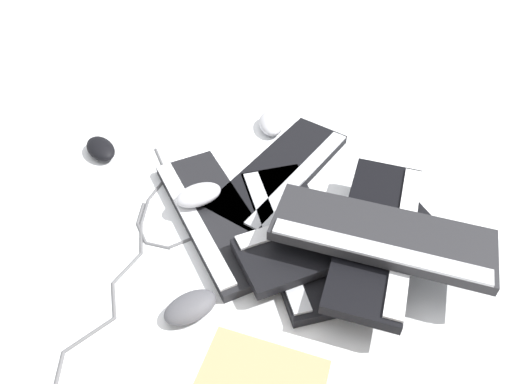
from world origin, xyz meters
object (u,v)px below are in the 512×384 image
keyboard_3 (336,236)px  keyboard_4 (378,233)px  mouse_2 (101,149)px  mouse_3 (271,124)px  keyboard_0 (294,235)px  keyboard_1 (281,172)px  keyboard_5 (381,236)px  mouse_1 (199,195)px  mouse_0 (190,307)px  keyboard_2 (214,216)px

keyboard_3 → keyboard_4: 0.09m
mouse_2 → mouse_3: bearing=-112.0°
keyboard_0 → keyboard_1: bearing=153.9°
keyboard_5 → mouse_1: keyboard_5 is taller
keyboard_0 → mouse_3: 0.42m
keyboard_0 → mouse_2: size_ratio=4.22×
keyboard_0 → mouse_0: mouse_0 is taller
mouse_1 → mouse_0: bearing=-116.4°
keyboard_1 → mouse_2: (-0.33, -0.36, 0.01)m
mouse_1 → mouse_3: size_ratio=1.00×
keyboard_0 → keyboard_1: (-0.19, 0.09, 0.00)m
keyboard_1 → keyboard_2: size_ratio=1.02×
keyboard_5 → mouse_3: (-0.53, 0.08, -0.08)m
keyboard_0 → keyboard_4: (0.13, 0.12, 0.06)m
mouse_2 → keyboard_1: bearing=-136.3°
keyboard_0 → mouse_3: mouse_3 is taller
keyboard_1 → keyboard_2: bearing=-78.1°
mouse_1 → mouse_3: bearing=33.9°
keyboard_1 → mouse_2: bearing=-132.2°
keyboard_1 → mouse_3: 0.20m
keyboard_3 → keyboard_4: size_ratio=1.06×
keyboard_0 → keyboard_4: size_ratio=1.07×
keyboard_1 → keyboard_5: size_ratio=1.07×
keyboard_3 → keyboard_5: keyboard_5 is taller
keyboard_4 → keyboard_5: (0.03, -0.02, 0.03)m
keyboard_3 → keyboard_0: bearing=-140.5°
keyboard_4 → mouse_2: keyboard_4 is taller
keyboard_1 → keyboard_4: 0.33m
mouse_0 → keyboard_2: bearing=50.8°
mouse_0 → mouse_3: bearing=42.2°
keyboard_4 → mouse_2: size_ratio=3.93×
mouse_2 → keyboard_3: bearing=-155.1°
keyboard_2 → mouse_0: size_ratio=4.12×
keyboard_1 → mouse_0: (0.24, -0.38, 0.01)m
mouse_1 → mouse_2: mouse_1 is taller
mouse_1 → keyboard_3: bearing=-49.0°
mouse_0 → keyboard_0: bearing=10.0°
mouse_0 → mouse_1: size_ratio=1.00×
mouse_0 → mouse_1: 0.29m
keyboard_2 → keyboard_5: bearing=36.6°
keyboard_3 → mouse_3: keyboard_3 is taller
keyboard_0 → keyboard_2: same height
keyboard_2 → keyboard_5: keyboard_5 is taller
keyboard_4 → mouse_1: keyboard_4 is taller
keyboard_5 → mouse_0: (-0.11, -0.38, -0.08)m
keyboard_3 → keyboard_4: keyboard_4 is taller
keyboard_5 → mouse_3: bearing=171.2°
keyboard_4 → keyboard_1: bearing=-175.6°
mouse_3 → keyboard_5: bearing=16.9°
mouse_1 → keyboard_0: bearing=-50.1°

